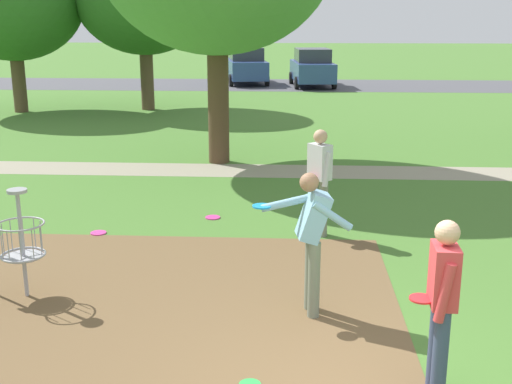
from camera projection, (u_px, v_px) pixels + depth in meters
The scene contains 11 objects.
dirt_tee_pad at pixel (156, 299), 8.10m from camera, with size 5.99×4.77×0.01m, color brown.
disc_golf_basket at pixel (17, 239), 8.03m from camera, with size 0.98×0.58×1.39m.
player_foreground_watching at pixel (442, 300), 5.80m from camera, with size 0.41×0.47×1.71m.
player_throwing at pixel (319, 176), 10.26m from camera, with size 0.45×0.47×1.71m.
player_waiting_right at pixel (312, 234), 7.50m from camera, with size 1.15×0.42×1.71m.
frisbee_scattered_a at pixel (98, 233), 10.56m from camera, with size 0.26×0.26×0.02m, color #E53D99.
frisbee_scattered_b at pixel (213, 217), 11.36m from camera, with size 0.26×0.26×0.02m, color #E53D99.
parking_lot_strip at pixel (307, 85), 33.00m from camera, with size 36.00×6.00×0.01m, color #4C4C51.
parked_car_leftmost at pixel (246, 66), 33.46m from camera, with size 2.54×4.46×1.84m.
parked_car_center_left at pixel (312, 68), 32.18m from camera, with size 2.31×4.37×1.84m.
gravel_path at pixel (321, 172), 14.74m from camera, with size 40.00×1.29×0.00m, color gray.
Camera 1 is at (-0.65, -5.09, 3.42)m, focal length 45.77 mm.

